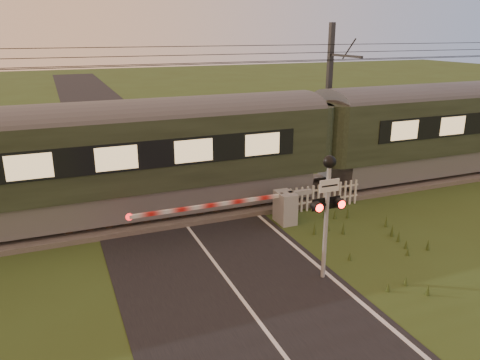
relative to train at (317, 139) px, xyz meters
name	(u,v)px	position (x,y,z in m)	size (l,w,h in m)	color
ground	(239,296)	(-6.19, -6.50, -2.29)	(160.00, 160.00, 0.00)	#34441A
road	(243,300)	(-6.17, -6.73, -2.28)	(6.00, 140.00, 0.03)	black
track_bed	(175,209)	(-6.19, 0.00, -2.22)	(140.00, 3.40, 0.39)	#47423D
overhead_wires	(168,58)	(-6.19, 0.00, 3.44)	(120.00, 0.62, 0.62)	black
train	(317,139)	(0.00, 0.00, 0.00)	(43.00, 2.97, 4.01)	slate
boom_gate	(278,207)	(-3.08, -2.57, -1.65)	(6.66, 0.88, 1.17)	gray
crossing_signal	(328,196)	(-3.64, -6.51, 0.15)	(0.90, 0.36, 3.55)	gray
picket_fence	(318,197)	(-1.00, -1.89, -1.78)	(3.66, 0.08, 1.00)	silver
catenary_mast	(329,98)	(1.90, 2.23, 1.34)	(0.22, 2.46, 6.98)	#2D2D30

